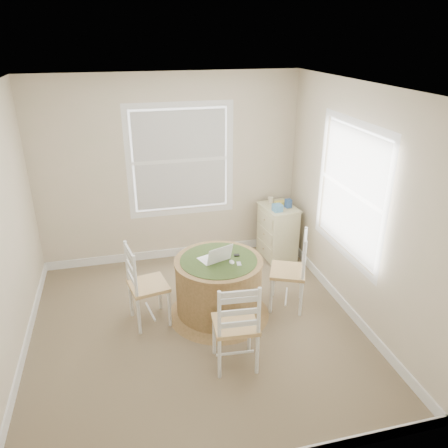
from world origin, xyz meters
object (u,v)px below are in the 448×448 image
object	(u,v)px
chair_left	(148,285)
corner_chest	(277,231)
chair_near	(235,324)
round_table	(219,285)
chair_right	(288,271)
laptop	(215,258)

from	to	relation	value
chair_left	corner_chest	world-z (taller)	chair_left
chair_left	chair_near	size ratio (longest dim) A/B	1.00
round_table	chair_near	size ratio (longest dim) A/B	1.24
chair_right	laptop	world-z (taller)	chair_right
chair_left	laptop	xyz separation A→B (m)	(0.75, -0.04, 0.27)
chair_left	laptop	size ratio (longest dim) A/B	2.46
chair_right	corner_chest	bearing A→B (deg)	-170.68
chair_near	corner_chest	bearing A→B (deg)	-115.69
chair_near	laptop	world-z (taller)	chair_near
chair_left	laptop	distance (m)	0.80
chair_right	laptop	distance (m)	0.91
chair_near	corner_chest	distance (m)	2.39
corner_chest	round_table	bearing A→B (deg)	-140.15
round_table	chair_right	xyz separation A→B (m)	(0.83, -0.03, 0.08)
chair_right	chair_near	bearing A→B (deg)	-22.00
chair_right	corner_chest	size ratio (longest dim) A/B	1.22
laptop	chair_near	bearing A→B (deg)	69.53
chair_right	laptop	bearing A→B (deg)	-68.35
round_table	chair_near	distance (m)	0.86
laptop	chair_left	bearing A→B (deg)	-23.72
round_table	chair_near	world-z (taller)	chair_near
laptop	corner_chest	bearing A→B (deg)	-155.55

